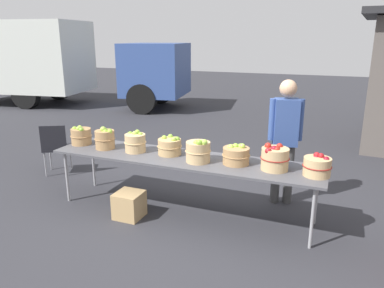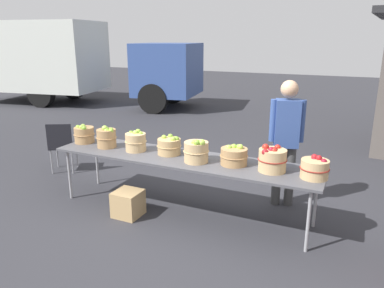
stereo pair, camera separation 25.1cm
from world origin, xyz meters
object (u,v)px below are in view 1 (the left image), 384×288
Objects in this scene: apple_basket_green_3 at (170,146)px; apple_basket_red_1 at (317,166)px; apple_basket_green_1 at (105,139)px; apple_basket_green_5 at (236,155)px; apple_basket_green_0 at (81,136)px; folding_chair at (56,145)px; apple_basket_green_4 at (198,151)px; produce_crate at (129,205)px; apple_basket_red_0 at (275,158)px; vendor_adult at (285,133)px; market_table at (183,160)px; box_truck at (53,60)px; apple_basket_green_2 at (135,142)px.

apple_basket_green_3 is 1.02× the size of apple_basket_red_1.
apple_basket_green_5 is at bearing 1.68° from apple_basket_green_1.
apple_basket_green_0 is at bearing 178.94° from apple_basket_red_1.
apple_basket_green_0 is at bearing 124.42° from folding_chair.
apple_basket_green_4 is at bearing -166.90° from apple_basket_green_5.
apple_basket_green_5 is 1.02× the size of produce_crate.
apple_basket_red_0 is 0.80m from vendor_adult.
market_table is 1.16m from apple_basket_red_0.
apple_basket_green_4 is 0.04× the size of box_truck.
apple_basket_green_1 is 2.43m from vendor_adult.
apple_basket_red_0 reaches higher than apple_basket_green_5.
box_truck is at bearing 136.74° from produce_crate.
folding_chair is 2.16m from produce_crate.
folding_chair is (-3.66, 0.51, -0.38)m from apple_basket_red_0.
apple_basket_red_1 is at bearing -1.06° from apple_basket_green_0.
apple_basket_red_0 is at bearing 73.38° from vendor_adult.
apple_basket_red_0 is (1.84, -0.02, 0.01)m from apple_basket_green_2.
apple_basket_green_5 is 1.50m from produce_crate.
apple_basket_green_4 reaches higher than apple_basket_green_2.
apple_basket_red_1 is 0.95m from vendor_adult.
box_truck reaches higher than apple_basket_green_0.
apple_basket_green_2 reaches higher than apple_basket_green_5.
apple_basket_red_1 is at bearing 103.26° from vendor_adult.
apple_basket_red_0 reaches higher than market_table.
apple_basket_green_5 is (1.83, 0.05, -0.03)m from apple_basket_green_1.
apple_basket_green_0 is 0.90× the size of produce_crate.
apple_basket_green_5 is at bearing 41.59° from vendor_adult.
vendor_adult is (-0.01, 0.79, 0.11)m from apple_basket_red_0.
produce_crate is (0.57, -0.37, -0.73)m from apple_basket_green_1.
apple_basket_green_4 is at bearing 21.49° from produce_crate.
apple_basket_green_4 is at bearing 139.54° from folding_chair.
apple_basket_green_1 reaches higher than market_table.
apple_basket_red_1 is (0.47, -0.02, -0.03)m from apple_basket_red_0.
apple_basket_red_1 reaches higher than folding_chair.
market_table is 11.03× the size of apple_basket_green_4.
folding_chair is (-3.66, -0.28, -0.49)m from vendor_adult.
folding_chair is (-3.20, 0.47, -0.35)m from apple_basket_green_5.
apple_basket_red_1 is at bearing 2.06° from apple_basket_green_4.
folding_chair is at bearing 169.31° from apple_basket_green_3.
apple_basket_red_0 is at bearing -0.50° from apple_basket_green_2.
apple_basket_green_4 is 0.94× the size of apple_basket_green_5.
apple_basket_green_0 is at bearing -1.77° from vendor_adult.
vendor_adult reaches higher than apple_basket_green_5.
apple_basket_green_5 is (0.90, -0.04, -0.00)m from apple_basket_green_3.
apple_basket_green_5 is at bearing 0.77° from apple_basket_green_2.
apple_basket_green_0 is at bearing 179.18° from apple_basket_red_0.
box_truck is at bearing 140.95° from market_table.
apple_basket_green_4 is 1.00× the size of apple_basket_red_1.
vendor_adult is at bearing 155.81° from folding_chair.
folding_chair is at bearing 155.13° from produce_crate.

